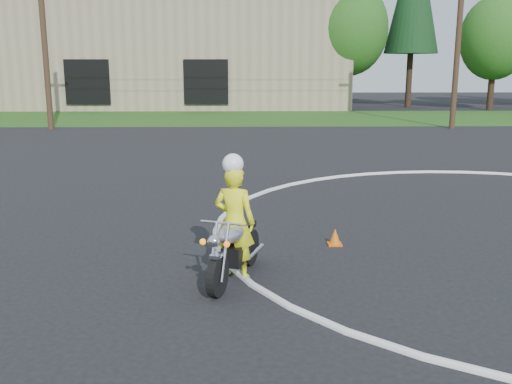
{
  "coord_description": "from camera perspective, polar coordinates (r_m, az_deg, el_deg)",
  "views": [
    {
      "loc": [
        -5.45,
        -7.42,
        3.09
      ],
      "look_at": [
        -5.26,
        1.54,
        1.1
      ],
      "focal_mm": 40.0,
      "sensor_mm": 36.0,
      "label": 1
    }
  ],
  "objects": [
    {
      "name": "rider_primary_grp",
      "position": [
        8.35,
        -2.17,
        -2.68
      ],
      "size": [
        0.72,
        0.59,
        1.87
      ],
      "rotation": [
        0.0,
        0.0,
        -0.35
      ],
      "color": "#F7FB1A",
      "rests_on": "ground"
    },
    {
      "name": "warehouse",
      "position": [
        49.06,
        -16.5,
        13.29
      ],
      "size": [
        41.0,
        17.0,
        8.3
      ],
      "color": "tan",
      "rests_on": "ground"
    },
    {
      "name": "primary_motorcycle",
      "position": [
        8.34,
        -2.22,
        -5.66
      ],
      "size": [
        0.92,
        1.84,
        1.01
      ],
      "rotation": [
        0.0,
        0.0,
        -0.35
      ],
      "color": "black",
      "rests_on": "ground"
    },
    {
      "name": "grass_strip",
      "position": [
        34.99,
        7.81,
        7.37
      ],
      "size": [
        120.0,
        10.0,
        0.02
      ],
      "primitive_type": "cube",
      "color": "#1E4714",
      "rests_on": "ground"
    },
    {
      "name": "utility_poles",
      "position": [
        30.36,
        19.7,
        15.81
      ],
      "size": [
        41.6,
        1.12,
        10.0
      ],
      "color": "#473321",
      "rests_on": "ground"
    }
  ]
}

